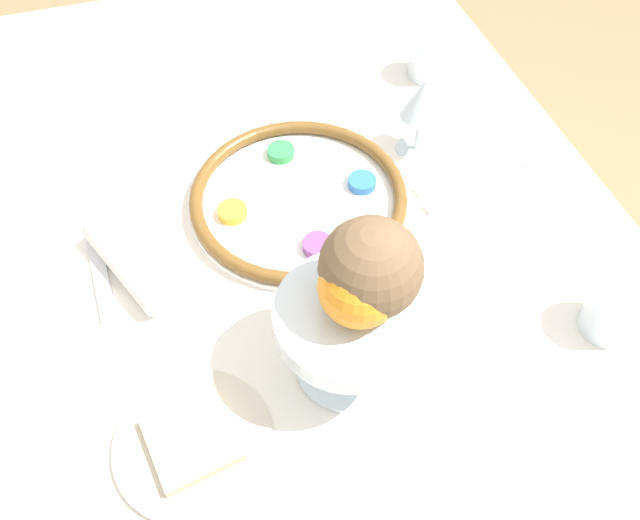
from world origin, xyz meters
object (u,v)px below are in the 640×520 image
at_px(cup_mid, 430,58).
at_px(cup_near, 616,311).
at_px(wine_glass, 423,101).
at_px(seder_plate, 299,198).
at_px(orange_fruit, 360,286).
at_px(bread_plate, 193,442).
at_px(napkin_roll, 130,264).
at_px(coconut, 371,268).
at_px(fruit_stand, 348,326).

bearing_deg(cup_mid, cup_near, 1.19).
height_order(wine_glass, cup_near, wine_glass).
distance_m(seder_plate, orange_fruit, 0.32).
height_order(bread_plate, cup_near, cup_near).
bearing_deg(napkin_roll, coconut, 50.93).
bearing_deg(orange_fruit, cup_near, 82.28).
bearing_deg(orange_fruit, fruit_stand, -98.71).
relative_size(seder_plate, wine_glass, 2.40).
height_order(napkin_roll, cup_mid, cup_mid).
bearing_deg(seder_plate, fruit_stand, -4.10).
bearing_deg(coconut, cup_near, 79.92).
relative_size(wine_glass, cup_near, 1.84).
height_order(seder_plate, orange_fruit, orange_fruit).
height_order(seder_plate, napkin_roll, napkin_roll).
xyz_separation_m(orange_fruit, bread_plate, (0.04, -0.21, -0.17)).
xyz_separation_m(bread_plate, cup_mid, (-0.56, 0.53, 0.03)).
distance_m(coconut, cup_mid, 0.61).
relative_size(coconut, bread_plate, 0.60).
xyz_separation_m(wine_glass, coconut, (0.33, -0.21, 0.09)).
relative_size(bread_plate, cup_mid, 2.50).
relative_size(seder_plate, fruit_stand, 1.88).
height_order(wine_glass, napkin_roll, wine_glass).
distance_m(seder_plate, cup_mid, 0.39).
xyz_separation_m(seder_plate, wine_glass, (-0.06, 0.21, 0.08)).
relative_size(fruit_stand, napkin_roll, 1.01).
distance_m(fruit_stand, cup_near, 0.35).
xyz_separation_m(bread_plate, napkin_roll, (-0.26, -0.04, 0.02)).
xyz_separation_m(orange_fruit, cup_near, (0.05, 0.33, -0.14)).
distance_m(wine_glass, bread_plate, 0.58).
relative_size(wine_glass, orange_fruit, 1.51).
distance_m(fruit_stand, bread_plate, 0.22).
bearing_deg(orange_fruit, coconut, 126.90).
xyz_separation_m(seder_plate, bread_plate, (0.32, -0.22, -0.01)).
relative_size(orange_fruit, coconut, 0.81).
bearing_deg(fruit_stand, orange_fruit, 81.29).
relative_size(fruit_stand, cup_mid, 2.34).
bearing_deg(bread_plate, seder_plate, 145.64).
bearing_deg(napkin_roll, orange_fruit, 47.73).
distance_m(fruit_stand, coconut, 0.09).
height_order(seder_plate, cup_near, cup_near).
relative_size(fruit_stand, orange_fruit, 1.92).
relative_size(coconut, cup_mid, 1.51).
bearing_deg(fruit_stand, wine_glass, 145.13).
height_order(orange_fruit, cup_near, orange_fruit).
bearing_deg(seder_plate, coconut, 1.02).
relative_size(seder_plate, napkin_roll, 1.91).
height_order(cup_near, cup_mid, same).
bearing_deg(napkin_roll, bread_plate, 7.80).
relative_size(fruit_stand, coconut, 1.55).
distance_m(coconut, napkin_roll, 0.37).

